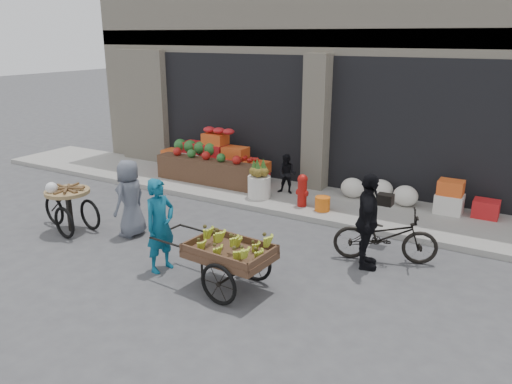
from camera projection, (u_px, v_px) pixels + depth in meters
The scene contains 15 objects.
ground at pixel (189, 271), 8.12m from camera, with size 80.00×80.00×0.00m, color #424244.
sidewalk at pixel (298, 199), 11.48m from camera, with size 18.00×2.20×0.12m, color gray.
building at pixel (363, 46), 13.72m from camera, with size 14.00×6.45×7.00m.
fruit_display at pixel (216, 158), 12.72m from camera, with size 3.10×1.12×1.24m.
pineapple_bin at pixel (259, 187), 11.33m from camera, with size 0.52×0.52×0.50m, color silver.
fire_hydrant at pixel (302, 189), 10.72m from camera, with size 0.22×0.22×0.71m.
orange_bucket at pixel (322, 204), 10.51m from camera, with size 0.32×0.32×0.30m, color orange.
right_bay_goods at pixel (422, 195), 10.61m from camera, with size 3.35×0.60×0.70m.
seated_person at pixel (287, 174), 11.57m from camera, with size 0.45×0.35×0.93m, color black.
banana_cart at pixel (227, 249), 7.37m from camera, with size 2.18×1.02×0.89m.
vendor_woman at pixel (160, 225), 7.94m from camera, with size 0.56×0.37×1.54m, color #0F5978.
tricycle_cart at pixel (68, 203), 9.62m from camera, with size 1.45×0.94×0.95m.
vendor_grey at pixel (130, 198), 9.37m from camera, with size 0.72×0.47×1.48m, color slate.
bicycle at pixel (385, 236), 8.36m from camera, with size 0.60×1.72×0.90m, color black.
cyclist at pixel (368, 222), 8.02m from camera, with size 0.94×0.39×1.60m, color black.
Camera 1 is at (4.67, -5.79, 3.67)m, focal length 35.00 mm.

